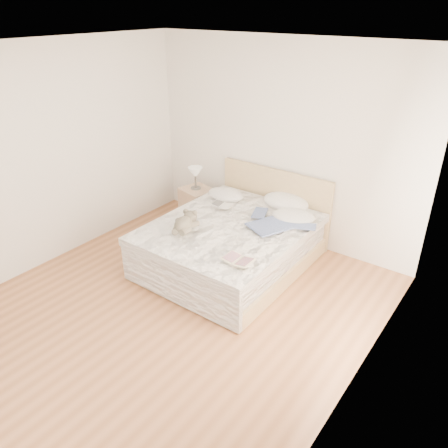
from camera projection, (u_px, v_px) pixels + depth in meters
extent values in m
cube|color=brown|center=(171.00, 309.00, 4.84)|extent=(4.00, 4.50, 0.00)
cube|color=white|center=(153.00, 49.00, 3.61)|extent=(4.00, 4.50, 0.00)
cube|color=silver|center=(280.00, 144.00, 5.84)|extent=(4.00, 0.02, 2.70)
cube|color=silver|center=(43.00, 159.00, 5.28)|extent=(0.02, 4.50, 2.70)
cube|color=silver|center=(365.00, 264.00, 3.17)|extent=(0.02, 4.50, 2.70)
cube|color=white|center=(379.00, 236.00, 3.34)|extent=(0.02, 1.30, 1.10)
cube|color=tan|center=(232.00, 258.00, 5.62)|extent=(1.68, 2.08, 0.20)
cube|color=white|center=(232.00, 241.00, 5.50)|extent=(1.60, 2.00, 0.30)
cube|color=white|center=(229.00, 229.00, 5.38)|extent=(1.72, 2.05, 0.10)
cube|color=tan|center=(274.00, 203.00, 6.18)|extent=(1.70, 0.06, 1.00)
cube|color=tan|center=(198.00, 206.00, 6.61)|extent=(0.53, 0.49, 0.56)
cylinder|color=#4F4B45|center=(196.00, 188.00, 6.49)|extent=(0.15, 0.15, 0.02)
cylinder|color=#3A3631|center=(196.00, 181.00, 6.44)|extent=(0.03, 0.03, 0.21)
cone|color=beige|center=(195.00, 172.00, 6.38)|extent=(0.24, 0.24, 0.15)
ellipsoid|color=silver|center=(225.00, 195.00, 6.09)|extent=(0.54, 0.38, 0.16)
ellipsoid|color=white|center=(286.00, 202.00, 5.87)|extent=(0.70, 0.52, 0.20)
ellipsoid|color=silver|center=(293.00, 216.00, 5.48)|extent=(0.62, 0.52, 0.16)
cube|color=silver|center=(222.00, 205.00, 5.79)|extent=(0.31, 0.24, 0.02)
cube|color=beige|center=(238.00, 260.00, 4.57)|extent=(0.33, 0.23, 0.02)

